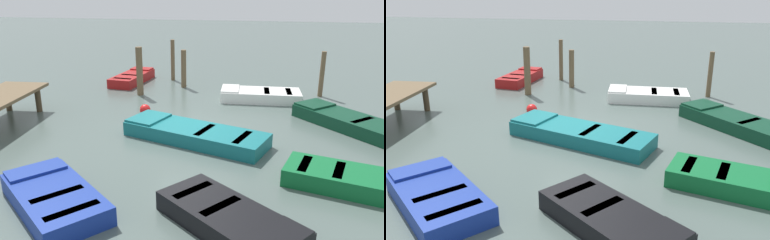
# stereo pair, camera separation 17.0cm
# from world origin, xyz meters

# --- Properties ---
(ground_plane) EXTENTS (80.00, 80.00, 0.00)m
(ground_plane) POSITION_xyz_m (0.00, 0.00, 0.00)
(ground_plane) COLOR #4C5B56
(rowboat_teal) EXTENTS (2.63, 4.35, 0.46)m
(rowboat_teal) POSITION_xyz_m (-0.78, -0.20, 0.22)
(rowboat_teal) COLOR #14666B
(rowboat_teal) RESTS_ON ground_plane
(rowboat_black) EXTENTS (2.72, 2.96, 0.46)m
(rowboat_black) POSITION_xyz_m (-4.96, -1.62, 0.22)
(rowboat_black) COLOR black
(rowboat_black) RESTS_ON ground_plane
(rowboat_blue) EXTENTS (2.79, 2.92, 0.46)m
(rowboat_blue) POSITION_xyz_m (-4.82, 1.91, 0.22)
(rowboat_blue) COLOR navy
(rowboat_blue) RESTS_ON ground_plane
(rowboat_white) EXTENTS (1.46, 3.06, 0.46)m
(rowboat_white) POSITION_xyz_m (3.80, -1.96, 0.22)
(rowboat_white) COLOR silver
(rowboat_white) RESTS_ON ground_plane
(rowboat_red) EXTENTS (2.88, 1.40, 0.46)m
(rowboat_red) POSITION_xyz_m (5.76, 3.86, 0.22)
(rowboat_red) COLOR maroon
(rowboat_red) RESTS_ON ground_plane
(rowboat_green) EXTENTS (1.84, 2.91, 0.46)m
(rowboat_green) POSITION_xyz_m (-2.92, -4.04, 0.22)
(rowboat_green) COLOR #0F602D
(rowboat_green) RESTS_ON ground_plane
(rowboat_dark_green) EXTENTS (3.74, 3.57, 0.46)m
(rowboat_dark_green) POSITION_xyz_m (1.06, -4.84, 0.22)
(rowboat_dark_green) COLOR #0C3823
(rowboat_dark_green) RESTS_ON ground_plane
(mooring_piling_far_left) EXTENTS (0.18, 0.18, 1.80)m
(mooring_piling_far_left) POSITION_xyz_m (4.85, -4.32, 0.90)
(mooring_piling_far_left) COLOR brown
(mooring_piling_far_left) RESTS_ON ground_plane
(mooring_piling_mid_right) EXTENTS (0.18, 0.18, 1.88)m
(mooring_piling_mid_right) POSITION_xyz_m (6.56, 2.13, 0.94)
(mooring_piling_mid_right) COLOR brown
(mooring_piling_mid_right) RESTS_ON ground_plane
(mooring_piling_center) EXTENTS (0.26, 0.26, 1.94)m
(mooring_piling_center) POSITION_xyz_m (3.74, 2.84, 0.97)
(mooring_piling_center) COLOR brown
(mooring_piling_center) RESTS_ON ground_plane
(mooring_piling_mid_left) EXTENTS (0.22, 0.22, 1.63)m
(mooring_piling_mid_left) POSITION_xyz_m (5.30, 1.36, 0.81)
(mooring_piling_mid_left) COLOR brown
(mooring_piling_mid_left) RESTS_ON ground_plane
(marker_buoy) EXTENTS (0.36, 0.36, 0.48)m
(marker_buoy) POSITION_xyz_m (0.90, 1.76, 0.29)
(marker_buoy) COLOR #262626
(marker_buoy) RESTS_ON ground_plane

